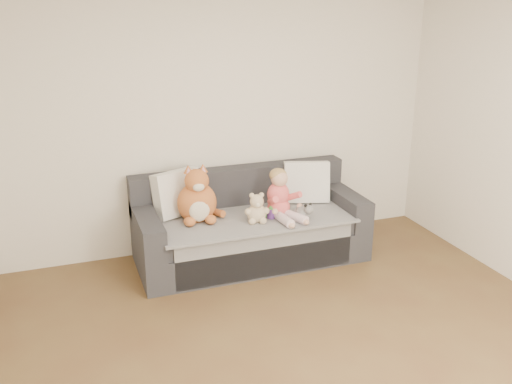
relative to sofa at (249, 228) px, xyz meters
The scene contains 10 objects.
room_shell 1.92m from the sofa, 95.20° to the right, with size 5.00×5.00×5.00m.
sofa is the anchor object (origin of this frame).
cushion_left 0.79m from the sofa, 162.80° to the left, with size 0.52×0.38×0.45m.
cushion_right_back 0.79m from the sofa, 11.98° to the left, with size 0.46×0.29×0.41m.
cushion_right_front 0.76m from the sofa, 10.53° to the left, with size 0.49×0.33×0.43m.
toddler 0.48m from the sofa, 37.94° to the right, with size 0.33×0.49×0.48m.
plush_cat 0.63m from the sofa, behind, with size 0.45×0.38×0.57m.
teddy_bear 0.37m from the sofa, 92.79° to the right, with size 0.23×0.18×0.29m.
plush_cow 0.59m from the sofa, 37.33° to the right, with size 0.14×0.22×0.18m.
sippy_cup 0.34m from the sofa, 55.41° to the right, with size 0.12×0.07×0.13m.
Camera 1 is at (-1.54, -2.82, 2.48)m, focal length 40.00 mm.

